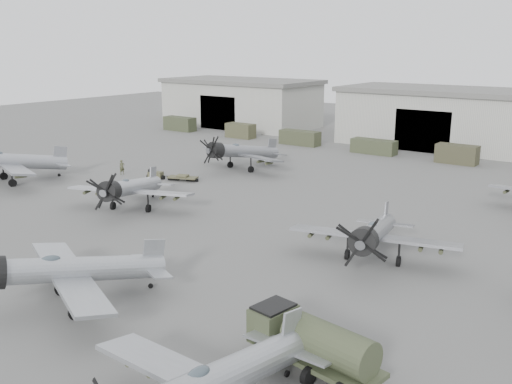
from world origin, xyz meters
The scene contains 16 objects.
ground centered at (0.00, 0.00, 0.00)m, with size 220.00×220.00×0.00m, color #575754.
hangar_left centered at (-38.00, 61.96, 4.37)m, with size 29.00×14.80×8.70m.
hangar_center centered at (0.00, 61.96, 4.37)m, with size 29.00×14.80×8.70m.
support_truck_0 centered at (-42.62, 50.00, 1.22)m, with size 6.20×2.20×2.44m, color #373D28.
support_truck_1 centered at (-28.83, 50.00, 1.18)m, with size 4.94×2.20×2.37m, color #42422B.
support_truck_2 centered at (-17.28, 50.00, 1.10)m, with size 6.39×2.20×2.19m, color #393D28.
support_truck_3 centered at (-4.96, 50.00, 1.01)m, with size 6.37×2.20×2.01m, color #393F29.
support_truck_4 centered at (6.69, 50.00, 1.22)m, with size 5.24×2.20×2.45m, color #3B3A26.
aircraft_near_1 centered at (1.42, -5.72, 2.25)m, with size 12.10×10.96×4.94m.
aircraft_mid_0 centered at (-30.26, 9.36, 2.48)m, with size 13.63×12.27×5.46m.
aircraft_mid_1 centered at (-10.77, 10.04, 2.17)m, with size 11.77×10.64×4.77m.
aircraft_mid_2 centered at (12.97, 11.36, 2.18)m, with size 12.04×10.84×4.80m.
aircraft_far_0 centered at (-13.52, 30.11, 2.29)m, with size 12.70×11.43×5.04m.
fuel_tanker centered at (16.58, -2.89, 1.51)m, with size 7.10×3.23×2.64m.
tug_trailer centered at (-17.17, 21.09, 0.44)m, with size 5.88×3.03×1.18m.
ground_crew centered at (-23.26, 19.93, 0.87)m, with size 0.64×0.42×1.75m, color #42442D.
Camera 1 is at (28.74, -23.90, 14.97)m, focal length 40.00 mm.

